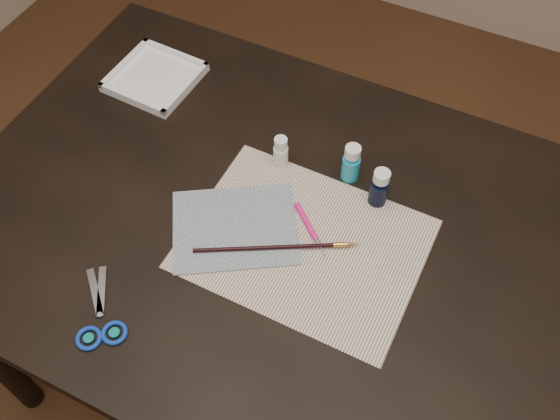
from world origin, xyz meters
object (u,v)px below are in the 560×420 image
at_px(scissors, 95,308).
at_px(palette_tray, 155,77).
at_px(paint_bottle_cyan, 351,163).
at_px(paint_bottle_navy, 379,187).
at_px(paper, 304,244).
at_px(paint_bottle_white, 281,152).
at_px(canvas, 235,227).

xyz_separation_m(scissors, palette_tray, (-0.22, 0.54, 0.01)).
relative_size(paint_bottle_cyan, paint_bottle_navy, 1.00).
bearing_deg(palette_tray, paint_bottle_cyan, -7.15).
height_order(paper, paint_bottle_cyan, paint_bottle_cyan).
height_order(paint_bottle_navy, palette_tray, paint_bottle_navy).
distance_m(paint_bottle_white, paint_bottle_navy, 0.21).
distance_m(canvas, paint_bottle_white, 0.19).
bearing_deg(scissors, paint_bottle_white, -64.83).
bearing_deg(palette_tray, paint_bottle_navy, -9.47).
bearing_deg(paper, paint_bottle_white, 128.92).
height_order(paint_bottle_white, scissors, paint_bottle_white).
distance_m(paper, scissors, 0.40).
bearing_deg(scissors, palette_tray, -24.15).
bearing_deg(palette_tray, paint_bottle_white, -14.34).
bearing_deg(paint_bottle_white, scissors, -108.31).
bearing_deg(paint_bottle_white, palette_tray, 165.66).
bearing_deg(paint_bottle_white, paint_bottle_cyan, 12.07).
bearing_deg(canvas, paint_bottle_navy, 39.27).
height_order(canvas, palette_tray, palette_tray).
xyz_separation_m(canvas, scissors, (-0.14, -0.26, 0.00)).
bearing_deg(paper, canvas, -168.85).
height_order(paper, scissors, scissors).
distance_m(paper, paint_bottle_navy, 0.18).
bearing_deg(paint_bottle_navy, scissors, -129.30).
bearing_deg(paint_bottle_cyan, palette_tray, 172.85).
bearing_deg(scissors, canvas, -74.71).
xyz_separation_m(paint_bottle_cyan, scissors, (-0.29, -0.48, -0.04)).
height_order(paint_bottle_cyan, scissors, paint_bottle_cyan).
distance_m(paper, paint_bottle_white, 0.21).
height_order(paint_bottle_white, palette_tray, paint_bottle_white).
bearing_deg(scissors, paint_bottle_cyan, -77.82).
bearing_deg(paint_bottle_white, paper, -51.08).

